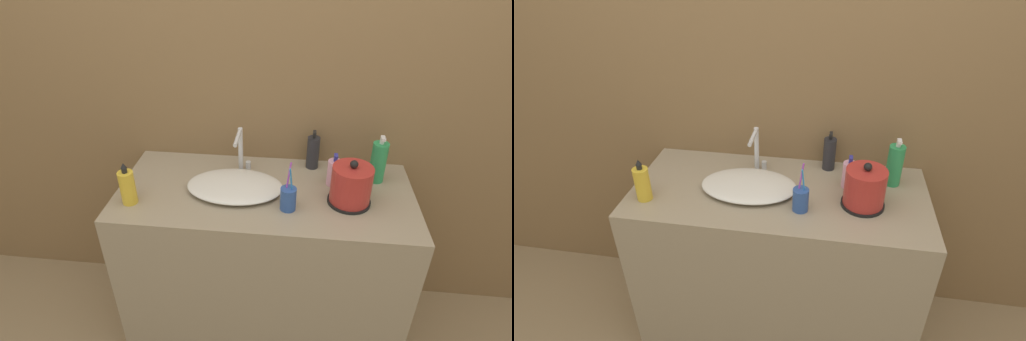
% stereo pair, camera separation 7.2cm
% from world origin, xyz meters
% --- Properties ---
extents(wall_back, '(6.00, 0.04, 2.60)m').
position_xyz_m(wall_back, '(0.00, 0.60, 1.30)').
color(wall_back, olive).
rests_on(wall_back, ground_plane).
extents(vanity_counter, '(1.28, 0.58, 0.84)m').
position_xyz_m(vanity_counter, '(0.00, 0.29, 0.42)').
color(vanity_counter, gray).
rests_on(vanity_counter, ground_plane).
extents(sink_basin, '(0.42, 0.28, 0.05)m').
position_xyz_m(sink_basin, '(-0.13, 0.28, 0.86)').
color(sink_basin, silver).
rests_on(sink_basin, vanity_counter).
extents(faucet, '(0.06, 0.16, 0.21)m').
position_xyz_m(faucet, '(-0.12, 0.44, 0.96)').
color(faucet, silver).
rests_on(faucet, vanity_counter).
extents(electric_kettle, '(0.18, 0.18, 0.20)m').
position_xyz_m(electric_kettle, '(0.35, 0.24, 0.92)').
color(electric_kettle, black).
rests_on(electric_kettle, vanity_counter).
extents(toothbrush_cup, '(0.06, 0.06, 0.21)m').
position_xyz_m(toothbrush_cup, '(0.10, 0.17, 0.89)').
color(toothbrush_cup, '#2D519E').
rests_on(toothbrush_cup, vanity_counter).
extents(lotion_bottle, '(0.06, 0.06, 0.15)m').
position_xyz_m(lotion_bottle, '(0.30, 0.37, 0.90)').
color(lotion_bottle, '#EAA8C6').
rests_on(lotion_bottle, vanity_counter).
extents(shampoo_bottle, '(0.06, 0.06, 0.19)m').
position_xyz_m(shampoo_bottle, '(0.20, 0.51, 0.92)').
color(shampoo_bottle, '#28282D').
rests_on(shampoo_bottle, vanity_counter).
extents(mouthwash_bottle, '(0.07, 0.07, 0.22)m').
position_xyz_m(mouthwash_bottle, '(0.49, 0.43, 0.93)').
color(mouthwash_bottle, '#2D9956').
rests_on(mouthwash_bottle, vanity_counter).
extents(hand_cream_bottle, '(0.06, 0.06, 0.19)m').
position_xyz_m(hand_cream_bottle, '(-0.55, 0.14, 0.92)').
color(hand_cream_bottle, gold).
rests_on(hand_cream_bottle, vanity_counter).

